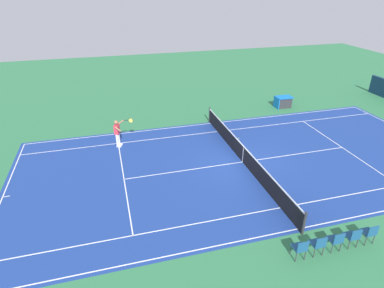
{
  "coord_description": "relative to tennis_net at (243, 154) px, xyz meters",
  "views": [
    {
      "loc": [
        6.72,
        13.88,
        8.88
      ],
      "look_at": [
        2.56,
        -1.13,
        0.9
      ],
      "focal_mm": 30.04,
      "sensor_mm": 36.0,
      "label": 1
    }
  ],
  "objects": [
    {
      "name": "tennis_ball",
      "position": [
        -0.92,
        -2.75,
        -0.46
      ],
      "size": [
        0.07,
        0.07,
        0.07
      ],
      "primitive_type": "sphere",
      "color": "#CCE01E",
      "rests_on": "ground_plane"
    },
    {
      "name": "court_line_markings",
      "position": [
        0.0,
        0.0,
        -0.49
      ],
      "size": [
        23.85,
        11.05,
        0.01
      ],
      "color": "white",
      "rests_on": "ground_plane"
    },
    {
      "name": "court_slab",
      "position": [
        0.0,
        0.0,
        -0.49
      ],
      "size": [
        24.2,
        11.4,
        0.0
      ],
      "primitive_type": "cube",
      "color": "navy",
      "rests_on": "ground_plane"
    },
    {
      "name": "tennis_net",
      "position": [
        0.0,
        0.0,
        0.0
      ],
      "size": [
        0.1,
        11.7,
        1.08
      ],
      "color": "#2D2D33",
      "rests_on": "ground_plane"
    },
    {
      "name": "tennis_player_near",
      "position": [
        6.36,
        -3.77,
        0.44
      ],
      "size": [
        1.18,
        0.74,
        1.7
      ],
      "color": "white",
      "rests_on": "ground_plane"
    },
    {
      "name": "spectator_chair_4",
      "position": [
        0.83,
        6.86,
        0.03
      ],
      "size": [
        0.44,
        0.44,
        0.88
      ],
      "color": "#38383D",
      "rests_on": "ground_plane"
    },
    {
      "name": "spectator_chair_3",
      "position": [
        0.1,
        6.86,
        0.03
      ],
      "size": [
        0.44,
        0.44,
        0.88
      ],
      "color": "#38383D",
      "rests_on": "ground_plane"
    },
    {
      "name": "spectator_chair_2",
      "position": [
        -0.63,
        6.86,
        0.03
      ],
      "size": [
        0.44,
        0.44,
        0.88
      ],
      "color": "#38383D",
      "rests_on": "ground_plane"
    },
    {
      "name": "equipment_cart_tarped",
      "position": [
        -6.42,
        -7.04,
        -0.05
      ],
      "size": [
        1.25,
        0.84,
        0.85
      ],
      "color": "#2D2D33",
      "rests_on": "ground_plane"
    },
    {
      "name": "ground_plane",
      "position": [
        0.0,
        0.0,
        -0.49
      ],
      "size": [
        60.0,
        60.0,
        0.0
      ],
      "primitive_type": "plane",
      "color": "#2D7247"
    },
    {
      "name": "spectator_chair_1",
      "position": [
        -1.36,
        6.86,
        0.03
      ],
      "size": [
        0.44,
        0.44,
        0.88
      ],
      "color": "#38383D",
      "rests_on": "ground_plane"
    },
    {
      "name": "spectator_chair_0",
      "position": [
        -2.09,
        6.86,
        0.03
      ],
      "size": [
        0.44,
        0.44,
        0.88
      ],
      "color": "#38383D",
      "rests_on": "ground_plane"
    }
  ]
}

